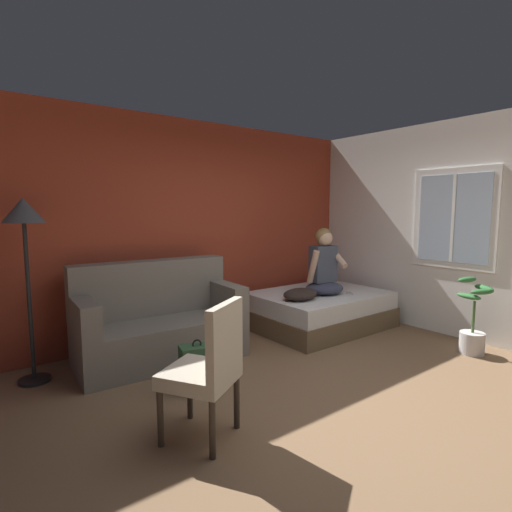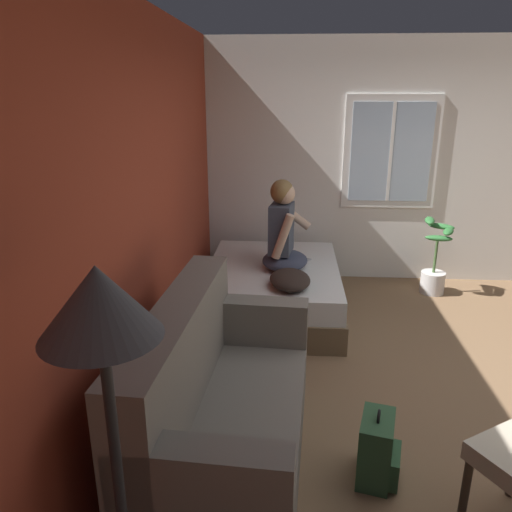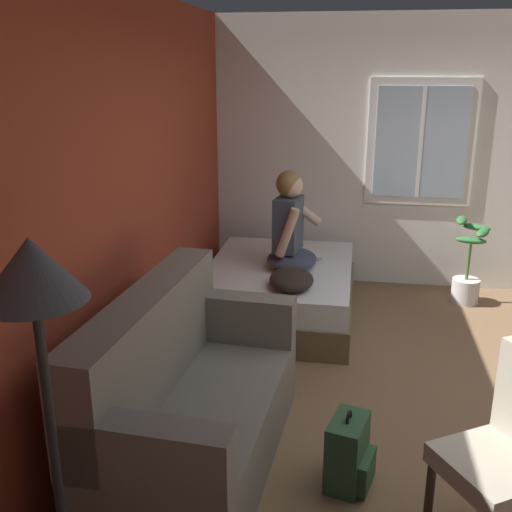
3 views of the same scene
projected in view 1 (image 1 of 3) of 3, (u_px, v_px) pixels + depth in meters
The scene contains 12 objects.
ground_plane at pixel (346, 403), 3.31m from camera, with size 40.00×40.00×0.00m, color brown.
wall_back_accent at pixel (195, 229), 5.16m from camera, with size 9.89×0.16×2.70m, color #993823.
wall_side_with_window at pixel (490, 230), 4.68m from camera, with size 0.19×6.31×2.70m.
bed at pixel (319, 310), 5.44m from camera, with size 1.77×1.32×0.48m.
couch at pixel (159, 323), 4.27m from camera, with size 1.75×0.93×1.04m.
side_chair at pixel (208, 366), 2.74m from camera, with size 0.63×0.63×0.98m.
person_seated at pixel (324, 267), 5.28m from camera, with size 0.58×0.51×0.88m.
backpack at pixel (198, 369), 3.54m from camera, with size 0.33×0.29×0.46m.
throw_pillow at pixel (300, 294), 4.96m from camera, with size 0.48×0.36×0.14m, color #2D231E.
cell_phone at pixel (350, 293), 5.32m from camera, with size 0.07×0.14×0.01m, color #B7B7BC.
floor_lamp at pixel (24, 228), 3.56m from camera, with size 0.36×0.36×1.70m.
potted_plant at pixel (473, 327), 4.41m from camera, with size 0.39×0.37×0.85m.
Camera 1 is at (-2.51, -2.05, 1.60)m, focal length 28.00 mm.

